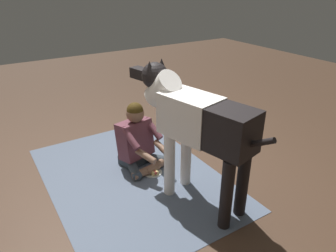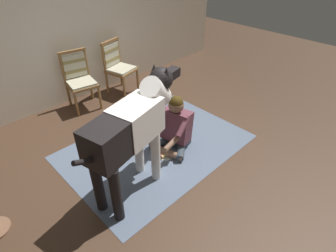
% 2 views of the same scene
% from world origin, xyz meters
% --- Properties ---
extents(ground_plane, '(13.41, 13.41, 0.00)m').
position_xyz_m(ground_plane, '(0.00, 0.00, 0.00)').
color(ground_plane, '#432D1F').
extents(area_rug, '(2.55, 1.80, 0.01)m').
position_xyz_m(area_rug, '(0.22, 0.33, 0.00)').
color(area_rug, slate).
rests_on(area_rug, ground).
extents(person_sitting_on_floor, '(0.67, 0.57, 0.82)m').
position_xyz_m(person_sitting_on_floor, '(0.41, 0.15, 0.33)').
color(person_sitting_on_floor, '#313A43').
rests_on(person_sitting_on_floor, ground).
extents(large_dog, '(1.66, 0.58, 1.37)m').
position_xyz_m(large_dog, '(-0.43, -0.05, 0.87)').
color(large_dog, silver).
rests_on(large_dog, ground).
extents(hot_dog_on_plate, '(0.22, 0.22, 0.06)m').
position_xyz_m(hot_dog_on_plate, '(0.17, 0.09, 0.03)').
color(hot_dog_on_plate, silver).
rests_on(hot_dog_on_plate, ground).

